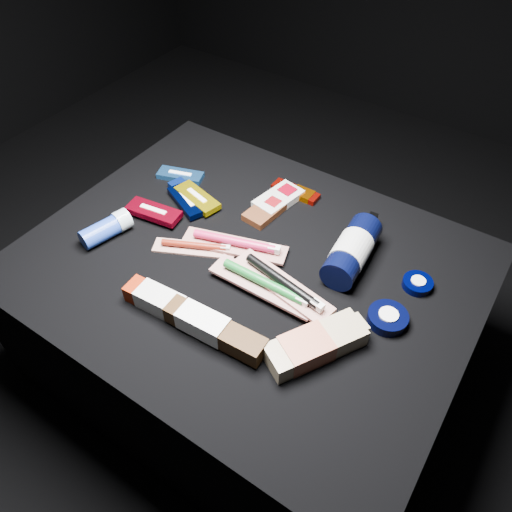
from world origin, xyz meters
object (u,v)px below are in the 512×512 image
Objects in this scene: deodorant_stick at (107,229)px; toothpaste_carton_red at (168,305)px; bodywash_bottle at (314,345)px; lotion_bottle at (352,251)px.

deodorant_stick reaches higher than toothpaste_carton_red.
bodywash_bottle is 1.62× the size of deodorant_stick.
bodywash_bottle is at bearing 12.76° from deodorant_stick.
toothpaste_carton_red is at bearing -134.91° from bodywash_bottle.
bodywash_bottle is (0.05, -0.25, -0.02)m from lotion_bottle.
deodorant_stick is (-0.56, 0.01, 0.00)m from bodywash_bottle.
lotion_bottle is at bearing 49.60° from toothpaste_carton_red.
bodywash_bottle is at bearing -84.26° from lotion_bottle.
lotion_bottle is 0.25m from bodywash_bottle.
lotion_bottle reaches higher than toothpaste_carton_red.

